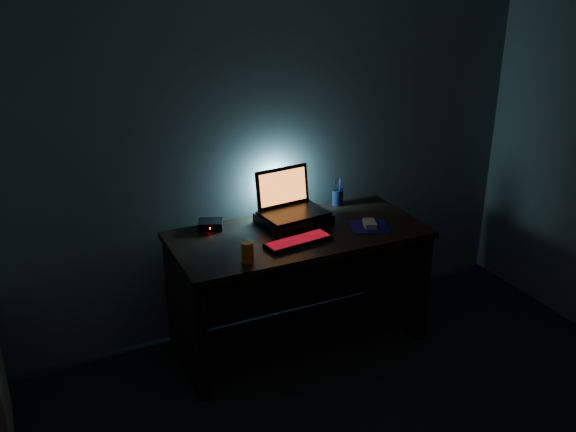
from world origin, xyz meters
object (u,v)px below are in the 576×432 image
(juice_glass, at_px, (248,252))
(pen_cup, at_px, (338,197))
(keyboard, at_px, (298,241))
(router, at_px, (211,224))
(laptop, at_px, (289,203))
(mouse, at_px, (370,224))

(juice_glass, bearing_deg, pen_cup, 32.38)
(keyboard, relative_size, juice_glass, 3.67)
(pen_cup, height_order, router, pen_cup)
(laptop, relative_size, mouse, 3.62)
(mouse, bearing_deg, keyboard, -156.33)
(laptop, bearing_deg, router, 161.91)
(keyboard, distance_m, mouse, 0.49)
(juice_glass, bearing_deg, keyboard, 16.11)
(mouse, height_order, pen_cup, pen_cup)
(keyboard, distance_m, router, 0.56)
(keyboard, bearing_deg, pen_cup, 33.32)
(laptop, xyz_separation_m, keyboard, (-0.09, -0.32, -0.11))
(keyboard, height_order, mouse, mouse)
(juice_glass, bearing_deg, laptop, 43.60)
(pen_cup, bearing_deg, laptop, -163.97)
(keyboard, bearing_deg, mouse, -4.76)
(mouse, xyz_separation_m, router, (-0.87, 0.38, 0.00))
(laptop, bearing_deg, keyboard, -112.70)
(mouse, xyz_separation_m, pen_cup, (0.00, 0.40, 0.03))
(keyboard, xyz_separation_m, mouse, (0.49, 0.03, 0.01))
(keyboard, height_order, juice_glass, juice_glass)
(pen_cup, relative_size, router, 0.59)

